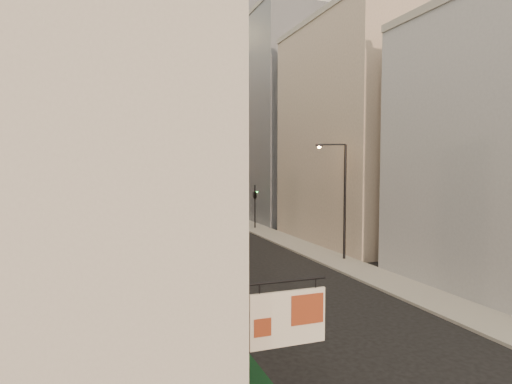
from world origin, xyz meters
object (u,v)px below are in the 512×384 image
streetlamp_mid (342,194)px  traffic_light_right (255,194)px  traffic_light_left (137,201)px  white_tower (208,107)px  clock_tower (143,118)px

streetlamp_mid → traffic_light_right: bearing=117.1°
streetlamp_mid → traffic_light_left: bearing=156.1°
streetlamp_mid → traffic_light_right: 17.46m
white_tower → streetlamp_mid: 56.44m
white_tower → traffic_light_left: (-16.58, -39.10, -14.92)m
clock_tower → traffic_light_left: clock_tower is taller
clock_tower → traffic_light_left: 55.19m
white_tower → traffic_light_right: white_tower is taller
clock_tower → white_tower: 17.83m
white_tower → traffic_light_right: size_ratio=8.30×
clock_tower → streetlamp_mid: 70.31m
white_tower → streetlamp_mid: white_tower is taller
clock_tower → streetlamp_mid: clock_tower is taller
white_tower → traffic_light_right: (-3.59, -37.28, -14.66)m
streetlamp_mid → traffic_light_left: size_ratio=1.76×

